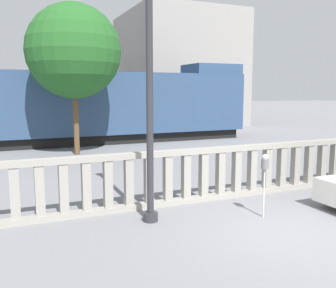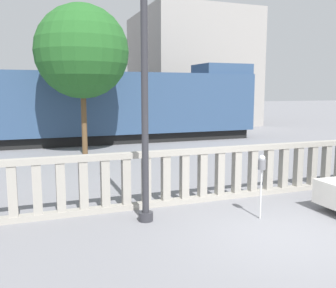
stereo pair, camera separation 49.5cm
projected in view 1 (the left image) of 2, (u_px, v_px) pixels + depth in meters
The scene contains 8 objects.
ground_plane at pixel (291, 234), 7.62m from camera, with size 160.00×160.00×0.00m, color slate.
balustrade at pixel (220, 173), 10.06m from camera, with size 15.37×0.24×1.42m.
lamppost at pixel (149, 67), 7.92m from camera, with size 0.33×0.33×6.65m.
parking_meter at pixel (265, 167), 8.51m from camera, with size 0.17×0.17×1.48m.
train_near at pixel (0, 108), 18.76m from camera, with size 27.49×2.79×4.48m.
train_far at pixel (75, 105), 30.00m from camera, with size 26.36×3.09×3.94m.
building_block at pixel (178, 70), 32.91m from camera, with size 8.84×9.77×9.43m.
tree_left at pixel (74, 51), 16.48m from camera, with size 4.17×4.17×6.71m.
Camera 1 is at (-5.17, -5.71, 2.91)m, focal length 40.00 mm.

